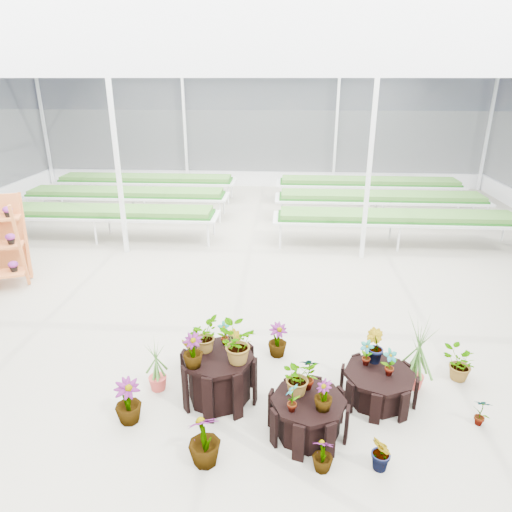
{
  "coord_description": "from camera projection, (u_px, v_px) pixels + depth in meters",
  "views": [
    {
      "loc": [
        1.04,
        -6.79,
        4.2
      ],
      "look_at": [
        0.57,
        0.6,
        1.3
      ],
      "focal_mm": 32.0,
      "sensor_mm": 36.0,
      "label": 1
    }
  ],
  "objects": [
    {
      "name": "ground_plane",
      "position": [
        221.0,
        337.0,
        7.91
      ],
      "size": [
        24.0,
        24.0,
        0.0
      ],
      "primitive_type": "plane",
      "color": "gray",
      "rests_on": "ground"
    },
    {
      "name": "greenhouse_shell",
      "position": [
        217.0,
        212.0,
        7.09
      ],
      "size": [
        18.0,
        24.0,
        4.5
      ],
      "primitive_type": null,
      "color": "white",
      "rests_on": "ground"
    },
    {
      "name": "steel_frame",
      "position": [
        217.0,
        212.0,
        7.09
      ],
      "size": [
        18.0,
        24.0,
        4.5
      ],
      "primitive_type": null,
      "color": "silver",
      "rests_on": "ground"
    },
    {
      "name": "nursery_benches",
      "position": [
        251.0,
        206.0,
        14.44
      ],
      "size": [
        16.0,
        7.0,
        0.84
      ],
      "primitive_type": null,
      "color": "silver",
      "rests_on": "ground"
    },
    {
      "name": "plinth_tall",
      "position": [
        219.0,
        377.0,
        6.3
      ],
      "size": [
        1.15,
        1.15,
        0.69
      ],
      "primitive_type": "cylinder",
      "rotation": [
        0.0,
        0.0,
        -0.15
      ],
      "color": "black",
      "rests_on": "ground"
    },
    {
      "name": "plinth_mid",
      "position": [
        308.0,
        416.0,
        5.7
      ],
      "size": [
        1.19,
        1.19,
        0.51
      ],
      "primitive_type": "cylinder",
      "rotation": [
        0.0,
        0.0,
        -0.27
      ],
      "color": "black",
      "rests_on": "ground"
    },
    {
      "name": "plinth_low",
      "position": [
        378.0,
        386.0,
        6.3
      ],
      "size": [
        1.21,
        1.21,
        0.45
      ],
      "primitive_type": "cylinder",
      "rotation": [
        0.0,
        0.0,
        -0.24
      ],
      "color": "black",
      "rests_on": "ground"
    },
    {
      "name": "nursery_plants",
      "position": [
        288.0,
        367.0,
        6.18
      ],
      "size": [
        5.08,
        2.74,
        1.26
      ],
      "color": "#3A6727",
      "rests_on": "ground"
    }
  ]
}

